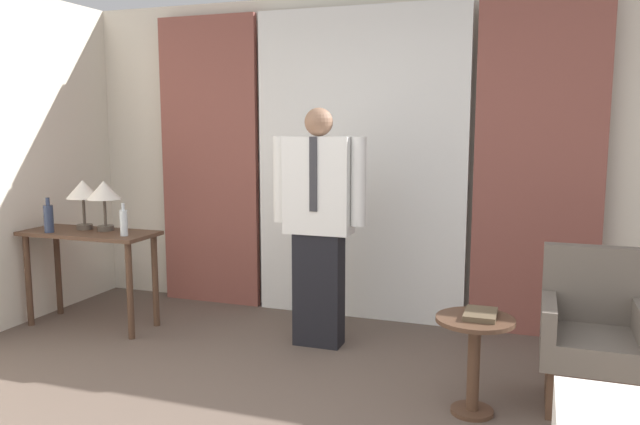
% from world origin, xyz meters
% --- Properties ---
extents(wall_back, '(10.00, 0.06, 2.70)m').
position_xyz_m(wall_back, '(0.00, 2.89, 1.35)').
color(wall_back, silver).
rests_on(wall_back, ground_plane).
extents(curtain_sheer_center, '(1.78, 0.06, 2.58)m').
position_xyz_m(curtain_sheer_center, '(0.00, 2.76, 1.29)').
color(curtain_sheer_center, white).
rests_on(curtain_sheer_center, ground_plane).
extents(curtain_drape_left, '(0.95, 0.06, 2.58)m').
position_xyz_m(curtain_drape_left, '(-1.41, 2.76, 1.29)').
color(curtain_drape_left, brown).
rests_on(curtain_drape_left, ground_plane).
extents(curtain_drape_right, '(0.95, 0.06, 2.58)m').
position_xyz_m(curtain_drape_right, '(1.41, 2.76, 1.29)').
color(curtain_drape_right, brown).
rests_on(curtain_drape_right, ground_plane).
extents(desk, '(1.10, 0.45, 0.78)m').
position_xyz_m(desk, '(-1.98, 1.81, 0.64)').
color(desk, '#4C3323').
rests_on(desk, ground_plane).
extents(table_lamp_left, '(0.27, 0.27, 0.40)m').
position_xyz_m(table_lamp_left, '(-2.08, 1.88, 1.09)').
color(table_lamp_left, '#4C4238').
rests_on(table_lamp_left, desk).
extents(table_lamp_right, '(0.27, 0.27, 0.40)m').
position_xyz_m(table_lamp_right, '(-1.87, 1.88, 1.09)').
color(table_lamp_right, '#4C4238').
rests_on(table_lamp_right, desk).
extents(bottle_near_edge, '(0.07, 0.07, 0.28)m').
position_xyz_m(bottle_near_edge, '(-2.24, 1.67, 0.90)').
color(bottle_near_edge, '#2D3851').
rests_on(bottle_near_edge, desk).
extents(bottle_by_lamp, '(0.06, 0.06, 0.26)m').
position_xyz_m(bottle_by_lamp, '(-1.59, 1.74, 0.89)').
color(bottle_by_lamp, silver).
rests_on(bottle_by_lamp, desk).
extents(person, '(0.71, 0.23, 1.76)m').
position_xyz_m(person, '(-0.09, 2.01, 0.95)').
color(person, black).
rests_on(person, ground_plane).
extents(armchair, '(0.58, 0.59, 0.91)m').
position_xyz_m(armchair, '(1.76, 1.57, 0.34)').
color(armchair, '#4C3323').
rests_on(armchair, ground_plane).
extents(side_table, '(0.44, 0.44, 0.56)m').
position_xyz_m(side_table, '(1.11, 1.24, 0.38)').
color(side_table, '#4C3323').
rests_on(side_table, ground_plane).
extents(book, '(0.17, 0.25, 0.03)m').
position_xyz_m(book, '(1.14, 1.27, 0.58)').
color(book, brown).
rests_on(book, side_table).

